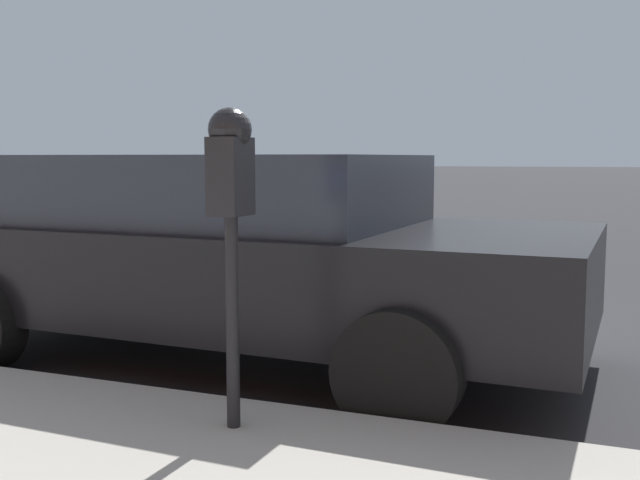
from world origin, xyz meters
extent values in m
plane|color=#2B2B2D|center=(0.00, 0.00, 0.00)|extent=(220.00, 220.00, 0.00)
cylinder|color=black|center=(-2.57, -0.11, 0.63)|extent=(0.06, 0.06, 0.95)
cube|color=black|center=(-2.57, -0.11, 1.28)|extent=(0.20, 0.14, 0.34)
sphere|color=black|center=(-2.57, -0.11, 1.48)|extent=(0.19, 0.19, 0.19)
cube|color=#19389E|center=(-2.46, -0.11, 1.24)|extent=(0.01, 0.11, 0.12)
cube|color=black|center=(-2.46, -0.11, 1.35)|extent=(0.01, 0.10, 0.08)
cube|color=black|center=(-1.01, 0.63, 0.62)|extent=(2.09, 4.53, 0.60)
cube|color=#232833|center=(-1.00, 0.81, 1.15)|extent=(1.79, 2.56, 0.45)
cylinder|color=black|center=(-0.08, -0.78, 0.32)|extent=(0.24, 0.65, 0.64)
cylinder|color=black|center=(-2.03, -0.72, 0.32)|extent=(0.24, 0.65, 0.64)
cylinder|color=black|center=(0.01, 1.99, 0.32)|extent=(0.24, 0.65, 0.64)
camera|label=1|loc=(-5.46, -1.66, 1.36)|focal=42.00mm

